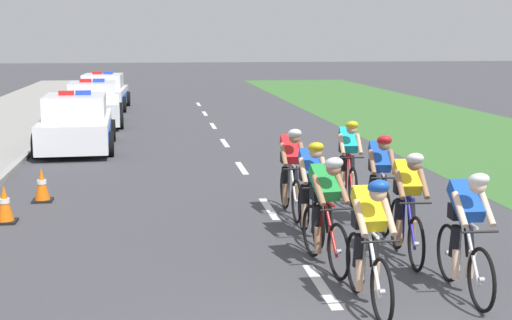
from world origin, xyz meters
The scene contains 16 objects.
kerb_edge centered at (-5.20, 14.00, 0.07)m, with size 0.16×60.00×0.13m, color #9E9E99.
grass_verge centered at (7.71, 14.00, 0.00)m, with size 7.00×60.00×0.01m, color #3D7033.
lane_markings_centre centered at (0.00, 12.88, 0.00)m, with size 0.14×29.60×0.01m.
cyclist_lead centered at (0.35, 2.11, 0.79)m, with size 0.42×1.72×1.56m.
cyclist_second centered at (1.58, 2.32, 0.79)m, with size 0.42×1.72×1.56m.
cyclist_third centered at (0.21, 3.56, 0.79)m, with size 0.46×1.72×1.56m.
cyclist_fourth centered at (1.39, 3.74, 0.79)m, with size 0.44×1.72×1.56m.
cyclist_fifth centered at (0.30, 4.86, 0.79)m, with size 0.42×1.72×1.56m.
cyclist_sixth centered at (1.54, 5.41, 0.79)m, with size 0.45×1.72×1.56m.
cyclist_seventh centered at (0.28, 6.34, 0.79)m, with size 0.42×1.72×1.56m.
cyclist_eighth centered at (1.54, 7.29, 0.79)m, with size 0.44×1.72×1.56m.
police_car_nearest centered at (-4.07, 14.30, 0.68)m, with size 2.12×4.46×1.59m.
police_car_second centered at (-4.07, 19.78, 0.68)m, with size 2.18×4.49×1.59m.
police_car_third centered at (-4.07, 25.17, 0.68)m, with size 2.09×4.44×1.59m.
traffic_cone_near centered at (-4.44, 6.54, 0.31)m, with size 0.36×0.36×0.64m.
traffic_cone_far centered at (-4.07, 8.03, 0.31)m, with size 0.36×0.36×0.64m.
Camera 1 is at (-1.97, -5.23, 3.01)m, focal length 49.90 mm.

